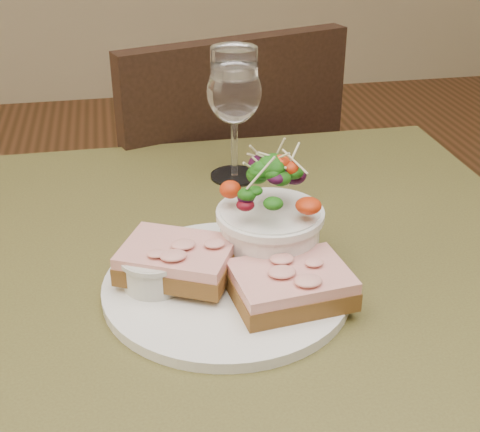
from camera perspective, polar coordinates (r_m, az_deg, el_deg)
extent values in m
cube|color=#473F1E|center=(0.76, -0.62, -6.17)|extent=(0.80, 0.80, 0.04)
cylinder|color=black|center=(1.27, -19.18, -12.99)|extent=(0.05, 0.05, 0.71)
cylinder|color=black|center=(1.33, 11.49, -9.72)|extent=(0.05, 0.05, 0.71)
cube|color=black|center=(1.46, -3.82, -1.06)|extent=(0.53, 0.53, 0.04)
cube|color=black|center=(1.20, -0.31, 4.43)|extent=(0.41, 0.16, 0.45)
cube|color=black|center=(1.58, -3.56, -8.21)|extent=(0.45, 0.45, 0.45)
cylinder|color=white|center=(0.72, -1.14, -6.01)|extent=(0.26, 0.26, 0.01)
cube|color=#502C15|center=(0.68, 4.35, -6.28)|extent=(0.13, 0.10, 0.02)
cube|color=beige|center=(0.68, 4.40, -5.15)|extent=(0.12, 0.10, 0.01)
cube|color=#502C15|center=(0.71, -5.36, -4.13)|extent=(0.14, 0.13, 0.02)
cube|color=beige|center=(0.70, -5.41, -3.03)|extent=(0.14, 0.12, 0.01)
cylinder|color=silver|center=(0.70, -7.35, -4.59)|extent=(0.06, 0.06, 0.04)
cylinder|color=brown|center=(0.70, -7.42, -3.55)|extent=(0.06, 0.06, 0.01)
cylinder|color=white|center=(0.74, 2.55, -1.56)|extent=(0.11, 0.11, 0.06)
ellipsoid|color=#0C3E0B|center=(0.71, 2.64, 2.36)|extent=(0.10, 0.10, 0.06)
ellipsoid|color=#0C3E0B|center=(0.77, -6.89, -2.51)|extent=(0.04, 0.04, 0.01)
sphere|color=maroon|center=(0.76, -7.97, -2.66)|extent=(0.02, 0.02, 0.02)
cylinder|color=white|center=(0.97, -0.47, 3.45)|extent=(0.07, 0.07, 0.00)
cylinder|color=white|center=(0.95, -0.48, 6.01)|extent=(0.01, 0.01, 0.09)
ellipsoid|color=white|center=(0.93, -0.50, 10.60)|extent=(0.08, 0.08, 0.09)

